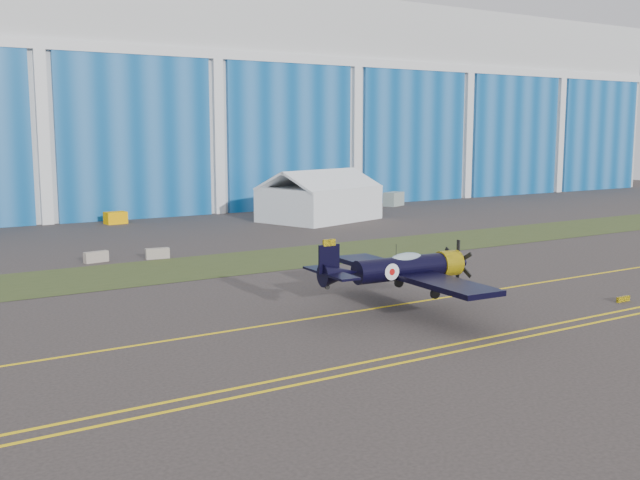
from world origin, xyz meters
TOP-DOWN VIEW (x-y plane):
  - ground at (0.00, 0.00)m, footprint 260.00×260.00m
  - grass_median at (0.00, 14.00)m, footprint 260.00×10.00m
  - hangar at (0.00, 71.79)m, footprint 220.00×45.70m
  - taxiway_centreline at (0.00, -5.00)m, footprint 200.00×0.20m
  - edge_line_near at (0.00, -14.50)m, footprint 80.00×0.20m
  - edge_line_far at (0.00, -13.50)m, footprint 80.00×0.20m
  - guard_board_right at (22.00, -12.00)m, footprint 1.20×0.15m
  - warbird at (8.14, -6.61)m, footprint 12.37×14.61m
  - tent at (29.11, 35.74)m, footprint 15.71×13.38m
  - tug at (6.92, 45.54)m, footprint 2.58×1.77m
  - gse_box at (47.79, 45.06)m, footprint 3.78×3.02m
  - barrier_a at (-2.40, 20.59)m, footprint 2.07×0.93m
  - barrier_b at (2.54, 19.59)m, footprint 2.06×0.84m

SIDE VIEW (x-z plane):
  - ground at x=0.00m, z-range 0.00..0.00m
  - taxiway_centreline at x=0.00m, z-range 0.00..0.02m
  - edge_line_near at x=0.00m, z-range 0.00..0.02m
  - edge_line_far at x=0.00m, z-range 0.00..0.02m
  - grass_median at x=0.00m, z-range 0.01..0.03m
  - guard_board_right at x=22.00m, z-range 0.00..0.35m
  - barrier_a at x=-2.40m, z-range 0.00..0.90m
  - barrier_b at x=2.54m, z-range 0.00..0.90m
  - tug at x=6.92m, z-range 0.00..1.42m
  - gse_box at x=47.79m, z-range 0.00..2.00m
  - warbird at x=8.14m, z-range 0.63..4.77m
  - tent at x=29.11m, z-range 0.00..6.21m
  - hangar at x=0.00m, z-range -0.04..29.96m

